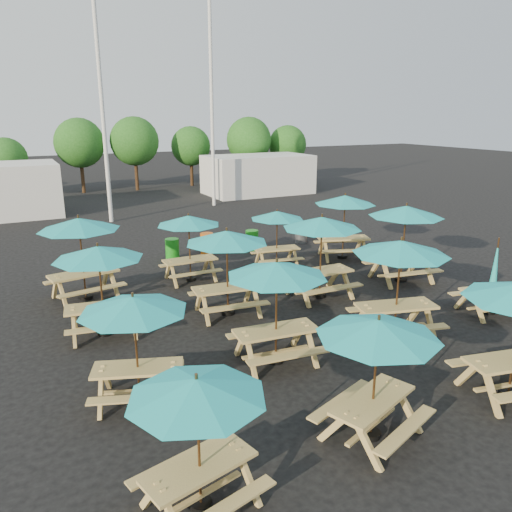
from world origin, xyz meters
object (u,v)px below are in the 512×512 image
waste_bin_0 (172,249)px  waste_bin_1 (207,243)px  picnic_unit_3 (79,228)px  picnic_unit_14 (406,215)px  picnic_unit_0 (197,395)px  picnic_unit_13 (493,283)px  picnic_unit_9 (401,253)px  picnic_unit_2 (98,258)px  picnic_unit_7 (189,224)px  picnic_unit_4 (378,335)px  picnic_unit_5 (277,275)px  picnic_unit_11 (277,218)px  waste_bin_4 (325,231)px  waste_bin_3 (301,233)px  picnic_unit_6 (227,241)px  picnic_unit_1 (134,310)px  picnic_unit_15 (345,203)px  waste_bin_2 (252,240)px  picnic_unit_10 (322,227)px

waste_bin_0 → waste_bin_1: (1.50, 0.26, 0.00)m
picnic_unit_3 → picnic_unit_14: 10.05m
picnic_unit_0 → picnic_unit_13: bearing=3.7°
picnic_unit_0 → picnic_unit_9: bearing=12.5°
picnic_unit_2 → picnic_unit_7: picnic_unit_2 is taller
picnic_unit_2 → picnic_unit_4: bearing=-53.7°
picnic_unit_5 → picnic_unit_11: (3.55, 6.33, -0.26)m
picnic_unit_0 → picnic_unit_5: (3.03, 3.28, 0.26)m
picnic_unit_7 → waste_bin_0: 2.99m
waste_bin_4 → picnic_unit_2: bearing=-151.7°
picnic_unit_9 → picnic_unit_4: bearing=-122.6°
picnic_unit_4 → picnic_unit_3: bearing=90.3°
waste_bin_1 → picnic_unit_13: bearing=-62.9°
waste_bin_1 → waste_bin_3: bearing=-2.2°
picnic_unit_3 → picnic_unit_9: 8.94m
picnic_unit_9 → picnic_unit_13: picnic_unit_9 is taller
picnic_unit_7 → picnic_unit_11: (3.33, 0.09, -0.14)m
picnic_unit_11 → waste_bin_4: (3.81, 2.51, -1.37)m
waste_bin_1 → picnic_unit_5: bearing=-102.0°
picnic_unit_6 → picnic_unit_9: picnic_unit_9 is taller
picnic_unit_0 → picnic_unit_5: 4.47m
picnic_unit_1 → picnic_unit_13: 9.85m
picnic_unit_14 → picnic_unit_0: bearing=-137.0°
picnic_unit_3 → picnic_unit_7: 3.41m
picnic_unit_4 → picnic_unit_13: picnic_unit_4 is taller
picnic_unit_14 → waste_bin_1: 7.75m
picnic_unit_7 → picnic_unit_3: bearing=-176.0°
waste_bin_3 → picnic_unit_14: bearing=-87.7°
picnic_unit_2 → picnic_unit_13: (9.82, -3.41, -1.13)m
waste_bin_0 → picnic_unit_15: bearing=-24.4°
waste_bin_2 → picnic_unit_0: bearing=-119.4°
picnic_unit_4 → picnic_unit_14: size_ratio=0.96×
picnic_unit_0 → waste_bin_3: picnic_unit_0 is taller
picnic_unit_4 → picnic_unit_10: 6.80m
picnic_unit_2 → picnic_unit_14: size_ratio=0.90×
picnic_unit_7 → waste_bin_4: (7.14, 2.60, -1.51)m
picnic_unit_1 → waste_bin_2: (6.85, 8.91, -1.47)m
picnic_unit_4 → waste_bin_3: 13.52m
picnic_unit_2 → picnic_unit_10: 6.31m
picnic_unit_1 → picnic_unit_5: (3.12, 0.20, 0.16)m
picnic_unit_11 → picnic_unit_15: picnic_unit_15 is taller
picnic_unit_6 → waste_bin_0: bearing=93.4°
picnic_unit_2 → waste_bin_4: 12.03m
picnic_unit_9 → waste_bin_0: bearing=122.2°
waste_bin_0 → waste_bin_2: size_ratio=1.00×
picnic_unit_7 → picnic_unit_13: bearing=-44.7°
picnic_unit_2 → waste_bin_3: 11.05m
picnic_unit_4 → waste_bin_0: bearing=68.9°
waste_bin_2 → picnic_unit_11: bearing=-94.5°
waste_bin_0 → waste_bin_2: bearing=-1.5°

